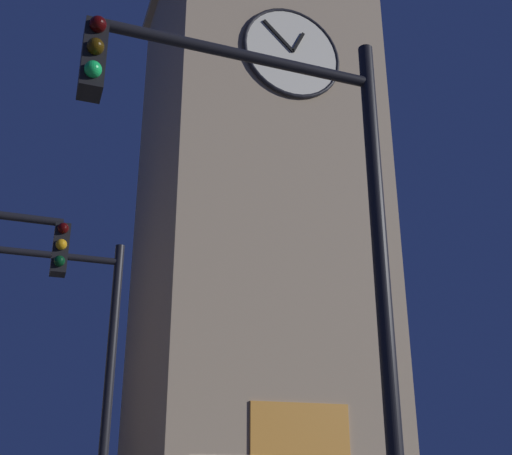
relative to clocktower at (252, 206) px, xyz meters
The scene contains 3 objects.
clocktower is the anchor object (origin of this frame).
traffic_signal_near 19.91m from the clocktower, 71.81° to the left, with size 3.16×0.41×6.52m.
traffic_signal_far 16.45m from the clocktower, 55.25° to the left, with size 4.49×0.41×5.78m.
Camera 1 is at (5.91, 17.59, 1.97)m, focal length 44.87 mm.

